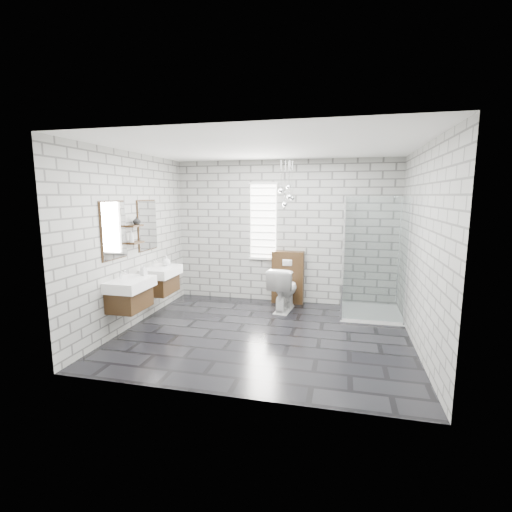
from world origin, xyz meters
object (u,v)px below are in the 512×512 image
(toilet, at_px, (284,289))
(vanity_right, at_px, (159,272))
(vanity_left, at_px, (128,285))
(cistern_panel, at_px, (288,277))
(shower_enclosure, at_px, (366,288))

(toilet, bearing_deg, vanity_right, 27.67)
(vanity_left, relative_size, cistern_panel, 1.57)
(cistern_panel, distance_m, shower_enclosure, 1.49)
(shower_enclosure, height_order, toilet, shower_enclosure)
(vanity_left, relative_size, shower_enclosure, 0.77)
(vanity_left, height_order, toilet, vanity_left)
(cistern_panel, relative_size, toilet, 1.26)
(vanity_right, height_order, shower_enclosure, shower_enclosure)
(vanity_left, xyz_separation_m, cistern_panel, (2.01, 2.21, -0.26))
(vanity_right, distance_m, shower_enclosure, 3.50)
(vanity_right, bearing_deg, cistern_panel, 32.38)
(vanity_right, bearing_deg, vanity_left, -90.00)
(vanity_right, distance_m, cistern_panel, 2.39)
(vanity_right, bearing_deg, toilet, 21.37)
(vanity_right, bearing_deg, shower_enclosure, 12.51)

